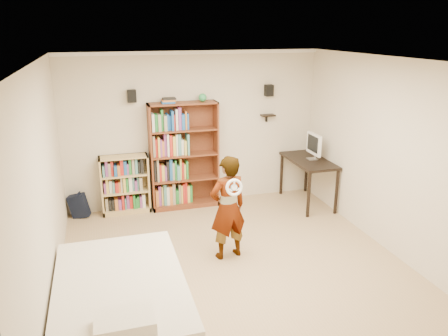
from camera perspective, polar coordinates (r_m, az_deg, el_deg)
The scene contains 14 objects.
ground at distance 5.96m, azimuth 1.76°, elevation -13.07°, with size 4.50×5.00×0.01m, color tan.
room_shell at distance 5.28m, azimuth 1.94°, elevation 3.57°, with size 4.52×5.02×2.71m.
crown_molding at distance 5.13m, azimuth 2.05°, elevation 13.45°, with size 4.50×5.00×0.06m.
speaker_left at distance 7.35m, azimuth -11.96°, elevation 9.18°, with size 0.14×0.12×0.20m, color black.
speaker_right at distance 7.91m, azimuth 5.89°, elevation 10.05°, with size 0.14×0.12×0.20m, color black.
wall_shelf at distance 7.99m, azimuth 5.76°, elevation 6.86°, with size 0.25×0.16×0.03m, color black.
tall_bookshelf at distance 7.62m, azimuth -5.23°, elevation 1.56°, with size 1.18×0.34×1.87m, color brown, non-canonical shape.
low_bookshelf at distance 7.65m, azimuth -12.79°, elevation -2.12°, with size 0.81×0.30×1.01m, color tan, non-canonical shape.
computer_desk at distance 8.02m, azimuth 10.85°, elevation -1.74°, with size 0.61×1.22×0.83m, color black, non-canonical shape.
imac at distance 7.84m, azimuth 11.53°, elevation 2.75°, with size 0.09×0.47×0.47m, color white, non-canonical shape.
daybed at distance 5.01m, azimuth -13.32°, elevation -15.95°, with size 1.39×2.13×0.63m, color silver, non-canonical shape.
person at distance 5.94m, azimuth 0.51°, elevation -5.21°, with size 0.54×0.35×1.47m, color black.
wii_wheel at distance 5.55m, azimuth 1.34°, elevation -2.56°, with size 0.23×0.23×0.04m, color white.
navy_bag at distance 7.76m, azimuth -18.42°, elevation -4.67°, with size 0.31×0.20×0.42m, color black, non-canonical shape.
Camera 1 is at (-1.61, -4.85, 3.07)m, focal length 35.00 mm.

